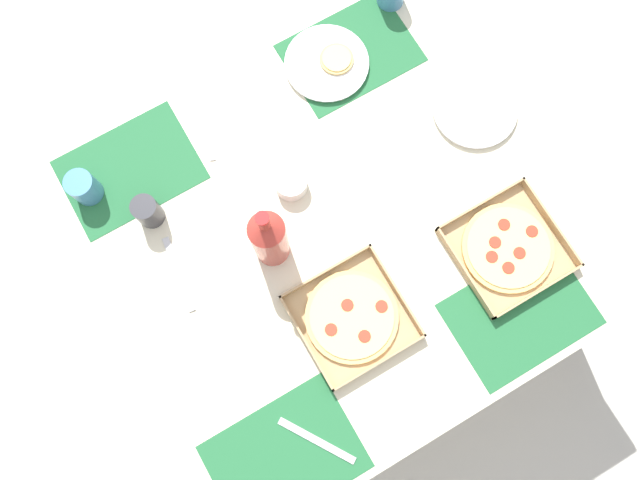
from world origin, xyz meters
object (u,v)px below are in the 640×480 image
at_px(pizza_box_center, 352,317).
at_px(plate_near_left, 328,63).
at_px(cup_red, 148,211).
at_px(condiment_bowl, 291,184).
at_px(cup_clear_right, 84,187).
at_px(soda_bottle, 269,238).
at_px(plate_near_right, 475,109).
at_px(pizza_box_edge_far, 508,248).

xyz_separation_m(pizza_box_center, plate_near_left, (0.31, 0.65, -0.00)).
bearing_deg(cup_red, condiment_bowl, -17.38).
height_order(pizza_box_center, cup_clear_right, cup_clear_right).
bearing_deg(soda_bottle, pizza_box_center, -71.19).
xyz_separation_m(soda_bottle, cup_red, (-0.23, 0.24, -0.08)).
bearing_deg(plate_near_left, cup_clear_right, -179.62).
bearing_deg(soda_bottle, plate_near_right, 5.45).
bearing_deg(condiment_bowl, cup_red, 162.62).
distance_m(pizza_box_edge_far, plate_near_left, 0.71).
distance_m(pizza_box_center, condiment_bowl, 0.39).
xyz_separation_m(pizza_box_edge_far, cup_clear_right, (-0.88, 0.69, 0.04)).
relative_size(plate_near_left, soda_bottle, 0.74).
distance_m(pizza_box_edge_far, cup_red, 0.94).
distance_m(plate_near_left, condiment_bowl, 0.37).
distance_m(pizza_box_edge_far, pizza_box_center, 0.45).
height_order(soda_bottle, cup_red, soda_bottle).
bearing_deg(pizza_box_center, plate_near_right, 28.73).
height_order(pizza_box_edge_far, plate_near_right, pizza_box_edge_far).
distance_m(pizza_box_center, cup_clear_right, 0.78).
bearing_deg(plate_near_right, condiment_bowl, 173.53).
bearing_deg(plate_near_right, pizza_box_edge_far, -110.94).
xyz_separation_m(plate_near_left, plate_near_right, (0.28, -0.32, -0.00)).
bearing_deg(soda_bottle, cup_red, 134.23).
relative_size(plate_near_right, cup_red, 2.41).
bearing_deg(plate_near_right, plate_near_left, 131.04).
height_order(pizza_box_center, condiment_bowl, condiment_bowl).
bearing_deg(plate_near_left, soda_bottle, -135.43).
bearing_deg(pizza_box_center, cup_red, 122.85).
height_order(pizza_box_edge_far, soda_bottle, soda_bottle).
bearing_deg(condiment_bowl, pizza_box_center, -96.04).
relative_size(cup_red, cup_clear_right, 1.04).
xyz_separation_m(pizza_box_edge_far, plate_near_right, (0.14, 0.37, -0.00)).
xyz_separation_m(plate_near_left, cup_clear_right, (-0.74, -0.00, 0.04)).
relative_size(plate_near_left, condiment_bowl, 2.76).
distance_m(pizza_box_center, soda_bottle, 0.30).
xyz_separation_m(pizza_box_center, cup_clear_right, (-0.44, 0.64, 0.04)).
xyz_separation_m(pizza_box_center, cup_red, (-0.32, 0.50, 0.04)).
bearing_deg(cup_red, plate_near_right, -10.92).
relative_size(soda_bottle, cup_red, 3.30).
distance_m(plate_near_left, plate_near_right, 0.43).
bearing_deg(cup_clear_right, condiment_bowl, -28.23).
distance_m(cup_red, cup_clear_right, 0.18).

